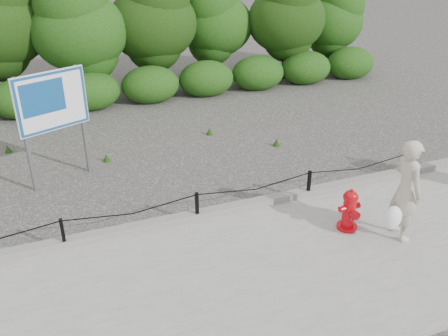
% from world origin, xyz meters
% --- Properties ---
extents(ground, '(90.00, 90.00, 0.00)m').
position_xyz_m(ground, '(0.00, 0.00, 0.00)').
color(ground, '#2D2B28').
rests_on(ground, ground).
extents(sidewalk, '(14.00, 4.00, 0.08)m').
position_xyz_m(sidewalk, '(0.00, -2.00, 0.04)').
color(sidewalk, gray).
rests_on(sidewalk, ground).
extents(curb, '(14.00, 0.22, 0.14)m').
position_xyz_m(curb, '(0.00, 0.05, 0.15)').
color(curb, slate).
rests_on(curb, sidewalk).
extents(chain_barrier, '(10.06, 0.06, 0.60)m').
position_xyz_m(chain_barrier, '(0.00, 0.00, 0.46)').
color(chain_barrier, black).
rests_on(chain_barrier, sidewalk).
extents(treeline, '(20.06, 3.64, 4.71)m').
position_xyz_m(treeline, '(-0.30, 8.96, 2.46)').
color(treeline, black).
rests_on(treeline, ground).
extents(fire_hydrant, '(0.44, 0.45, 0.84)m').
position_xyz_m(fire_hydrant, '(2.56, -1.35, 0.48)').
color(fire_hydrant, '#BC0710').
rests_on(fire_hydrant, sidewalk).
extents(pedestrian, '(0.79, 0.74, 1.92)m').
position_xyz_m(pedestrian, '(3.28, -1.90, 1.01)').
color(pedestrian, '#B8B09E').
rests_on(pedestrian, sidewalk).
extents(advertising_sign, '(1.49, 0.71, 2.57)m').
position_xyz_m(advertising_sign, '(-2.28, 2.80, 1.81)').
color(advertising_sign, slate).
rests_on(advertising_sign, ground).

